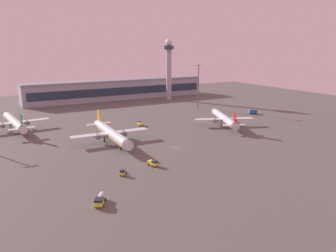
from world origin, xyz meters
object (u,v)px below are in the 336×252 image
(fuel_truck, at_px, (100,200))
(pushback_tug, at_px, (123,173))
(airplane_near_gate, at_px, (224,118))
(apron_light_central, at_px, (198,84))
(airplane_mid_apron, at_px, (111,133))
(maintenance_van, at_px, (140,124))
(control_tower, at_px, (169,66))
(airplane_taxiway_distant, at_px, (14,122))
(catering_truck, at_px, (252,111))
(baggage_tractor, at_px, (153,163))

(fuel_truck, bearing_deg, pushback_tug, -98.78)
(airplane_near_gate, relative_size, pushback_tug, 11.56)
(fuel_truck, bearing_deg, apron_light_central, -104.62)
(airplane_mid_apron, bearing_deg, apron_light_central, -146.89)
(fuel_truck, relative_size, pushback_tug, 1.85)
(maintenance_van, relative_size, pushback_tug, 1.26)
(control_tower, relative_size, apron_light_central, 1.58)
(airplane_taxiway_distant, distance_m, apron_light_central, 120.95)
(control_tower, relative_size, catering_truck, 8.12)
(airplane_taxiway_distant, xyz_separation_m, catering_truck, (141.87, -28.30, -2.83))
(fuel_truck, relative_size, apron_light_central, 0.21)
(fuel_truck, distance_m, pushback_tug, 21.68)
(maintenance_van, height_order, pushback_tug, maintenance_van)
(apron_light_central, bearing_deg, baggage_tractor, -132.11)
(baggage_tractor, relative_size, catering_truck, 0.74)
(airplane_mid_apron, relative_size, apron_light_central, 1.49)
(pushback_tug, xyz_separation_m, apron_light_central, (93.52, 92.02, 16.55))
(airplane_mid_apron, distance_m, pushback_tug, 42.47)
(baggage_tractor, distance_m, fuel_truck, 33.76)
(pushback_tug, height_order, catering_truck, catering_truck)
(airplane_taxiway_distant, relative_size, apron_light_central, 1.45)
(airplane_near_gate, relative_size, maintenance_van, 9.15)
(maintenance_van, bearing_deg, baggage_tractor, -98.59)
(fuel_truck, relative_size, maintenance_van, 1.46)
(control_tower, relative_size, airplane_mid_apron, 1.06)
(fuel_truck, height_order, catering_truck, catering_truck)
(control_tower, distance_m, airplane_taxiway_distant, 135.87)
(catering_truck, bearing_deg, airplane_near_gate, -47.01)
(baggage_tractor, distance_m, apron_light_central, 120.59)
(airplane_near_gate, distance_m, fuel_truck, 108.58)
(airplane_mid_apron, xyz_separation_m, fuel_truck, (-23.87, -57.97, -3.17))
(airplane_taxiway_distant, relative_size, maintenance_van, 10.23)
(maintenance_van, bearing_deg, airplane_taxiway_distant, 171.56)
(control_tower, relative_size, baggage_tractor, 10.90)
(airplane_taxiway_distant, relative_size, baggage_tractor, 10.02)
(fuel_truck, bearing_deg, airplane_near_gate, -117.18)
(baggage_tractor, bearing_deg, control_tower, -139.21)
(airplane_near_gate, bearing_deg, fuel_truck, -125.33)
(airplane_near_gate, xyz_separation_m, baggage_tractor, (-64.14, -38.70, -2.94))
(apron_light_central, bearing_deg, airplane_near_gate, -107.74)
(catering_truck, bearing_deg, apron_light_central, -128.18)
(baggage_tractor, relative_size, maintenance_van, 1.02)
(airplane_near_gate, bearing_deg, airplane_mid_apron, -157.38)
(maintenance_van, relative_size, apron_light_central, 0.14)
(catering_truck, xyz_separation_m, apron_light_central, (-21.71, 32.30, 16.04))
(control_tower, relative_size, pushback_tug, 14.05)
(airplane_mid_apron, xyz_separation_m, pushback_tug, (-10.33, -41.05, -3.47))
(apron_light_central, bearing_deg, fuel_truck, -134.50)
(airplane_taxiway_distant, height_order, fuel_truck, airplane_taxiway_distant)
(pushback_tug, bearing_deg, maintenance_van, -80.22)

